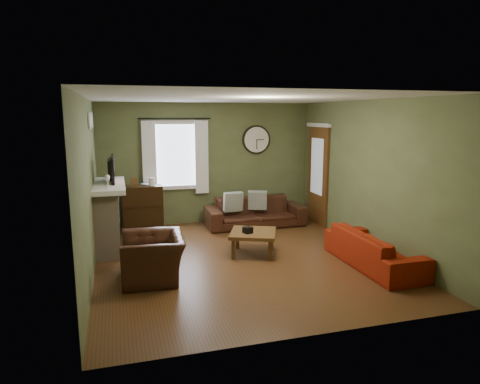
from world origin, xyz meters
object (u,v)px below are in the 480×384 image
object	(u,v)px
sofa_brown	(255,212)
armchair	(153,257)
sofa_red	(374,249)
coffee_table	(253,243)
bookshelf	(143,209)

from	to	relation	value
sofa_brown	armchair	size ratio (longest dim) A/B	2.09
sofa_red	coffee_table	world-z (taller)	sofa_red
armchair	coffee_table	world-z (taller)	armchair
sofa_red	armchair	size ratio (longest dim) A/B	1.90
armchair	coffee_table	distance (m)	1.85
sofa_red	armchair	bearing A→B (deg)	82.97
bookshelf	armchair	distance (m)	2.62
sofa_red	coffee_table	size ratio (longest dim) A/B	2.52
sofa_brown	coffee_table	size ratio (longest dim) A/B	2.77
sofa_brown	coffee_table	distance (m)	1.90
bookshelf	coffee_table	size ratio (longest dim) A/B	1.26
sofa_brown	coffee_table	bearing A→B (deg)	-108.91
bookshelf	coffee_table	xyz separation A→B (m)	(1.71, -1.97, -0.27)
sofa_brown	sofa_red	distance (m)	3.04
armchair	sofa_red	bearing A→B (deg)	85.68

